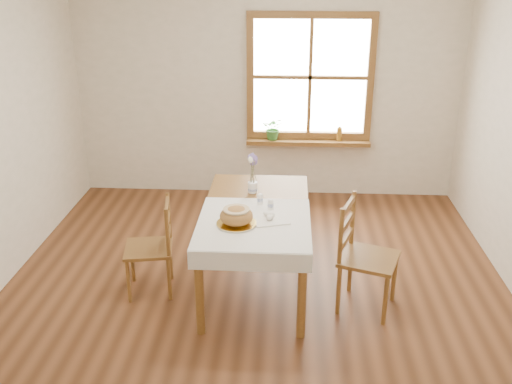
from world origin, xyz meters
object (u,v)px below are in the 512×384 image
(bread_plate, at_px, (237,224))
(dining_table, at_px, (256,217))
(chair_left, at_px, (148,247))
(chair_right, at_px, (369,257))
(flower_vase, at_px, (253,188))

(bread_plate, bearing_deg, dining_table, 68.88)
(dining_table, xyz_separation_m, chair_left, (-0.92, -0.15, -0.24))
(chair_right, distance_m, flower_vase, 1.22)
(bread_plate, height_order, flower_vase, flower_vase)
(dining_table, relative_size, flower_vase, 16.61)
(dining_table, distance_m, chair_left, 0.96)
(chair_left, distance_m, flower_vase, 1.06)
(chair_right, bearing_deg, chair_left, 104.98)
(dining_table, height_order, flower_vase, flower_vase)
(chair_right, relative_size, flower_vase, 9.85)
(chair_right, height_order, bread_plate, chair_right)
(chair_right, relative_size, bread_plate, 3.07)
(chair_left, xyz_separation_m, bread_plate, (0.78, -0.20, 0.34))
(chair_right, distance_m, bread_plate, 1.12)
(bread_plate, bearing_deg, chair_right, 2.58)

